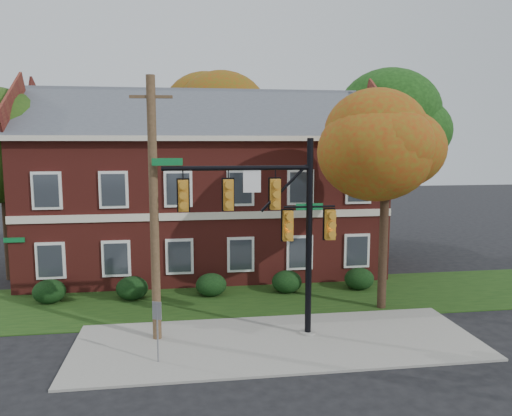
{
  "coord_description": "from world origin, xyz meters",
  "views": [
    {
      "loc": [
        -3.17,
        -15.3,
        6.95
      ],
      "look_at": [
        -0.48,
        3.0,
        4.5
      ],
      "focal_mm": 35.0,
      "sensor_mm": 36.0,
      "label": 1
    }
  ],
  "objects": [
    {
      "name": "hedge_far_left",
      "position": [
        -9.0,
        6.7,
        0.53
      ],
      "size": [
        1.4,
        1.26,
        1.05
      ],
      "primitive_type": "ellipsoid",
      "color": "black",
      "rests_on": "ground"
    },
    {
      "name": "hedge_right",
      "position": [
        1.5,
        6.7,
        0.53
      ],
      "size": [
        1.4,
        1.26,
        1.05
      ],
      "primitive_type": "ellipsoid",
      "color": "black",
      "rests_on": "ground"
    },
    {
      "name": "tree_left_rear",
      "position": [
        -11.73,
        10.84,
        6.68
      ],
      "size": [
        5.4,
        5.1,
        8.88
      ],
      "color": "black",
      "rests_on": "ground"
    },
    {
      "name": "hedge_left",
      "position": [
        -5.5,
        6.7,
        0.53
      ],
      "size": [
        1.4,
        1.26,
        1.05
      ],
      "primitive_type": "ellipsoid",
      "color": "black",
      "rests_on": "ground"
    },
    {
      "name": "utility_pole",
      "position": [
        -4.17,
        1.88,
        4.64
      ],
      "size": [
        1.43,
        0.33,
        9.15
      ],
      "rotation": [
        0.0,
        0.0,
        -0.09
      ],
      "color": "#453520",
      "rests_on": "ground"
    },
    {
      "name": "tree_near_right",
      "position": [
        5.22,
        3.87,
        6.67
      ],
      "size": [
        4.5,
        4.25,
        8.58
      ],
      "color": "black",
      "rests_on": "ground"
    },
    {
      "name": "tree_far_rear",
      "position": [
        -0.66,
        19.79,
        8.84
      ],
      "size": [
        6.84,
        6.46,
        11.52
      ],
      "color": "black",
      "rests_on": "ground"
    },
    {
      "name": "apartment_building",
      "position": [
        -2.0,
        11.95,
        4.99
      ],
      "size": [
        18.8,
        8.8,
        9.74
      ],
      "color": "maroon",
      "rests_on": "ground"
    },
    {
      "name": "hedge_center",
      "position": [
        -2.0,
        6.7,
        0.53
      ],
      "size": [
        1.4,
        1.26,
        1.05
      ],
      "primitive_type": "ellipsoid",
      "color": "black",
      "rests_on": "ground"
    },
    {
      "name": "grass_strip",
      "position": [
        0.0,
        6.0,
        0.02
      ],
      "size": [
        30.0,
        6.0,
        0.04
      ],
      "primitive_type": "cube",
      "color": "#193811",
      "rests_on": "ground"
    },
    {
      "name": "sidewalk",
      "position": [
        0.0,
        1.0,
        0.04
      ],
      "size": [
        14.0,
        5.0,
        0.08
      ],
      "primitive_type": "cube",
      "color": "gray",
      "rests_on": "ground"
    },
    {
      "name": "ground",
      "position": [
        0.0,
        0.0,
        0.0
      ],
      "size": [
        120.0,
        120.0,
        0.0
      ],
      "primitive_type": "plane",
      "color": "black",
      "rests_on": "ground"
    },
    {
      "name": "hedge_far_right",
      "position": [
        5.0,
        6.7,
        0.53
      ],
      "size": [
        1.4,
        1.26,
        1.05
      ],
      "primitive_type": "ellipsoid",
      "color": "black",
      "rests_on": "ground"
    },
    {
      "name": "traffic_signal",
      "position": [
        -0.09,
        1.51,
        4.4
      ],
      "size": [
        6.35,
        0.57,
        7.09
      ],
      "rotation": [
        0.0,
        0.0,
        -0.0
      ],
      "color": "gray",
      "rests_on": "ground"
    },
    {
      "name": "sign_post",
      "position": [
        -4.05,
        -0.07,
        1.38
      ],
      "size": [
        0.29,
        0.14,
        2.03
      ],
      "rotation": [
        0.0,
        0.0,
        -0.38
      ],
      "color": "slate",
      "rests_on": "ground"
    },
    {
      "name": "tree_right_rear",
      "position": [
        9.31,
        12.81,
        8.12
      ],
      "size": [
        6.3,
        5.95,
        10.62
      ],
      "color": "black",
      "rests_on": "ground"
    }
  ]
}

